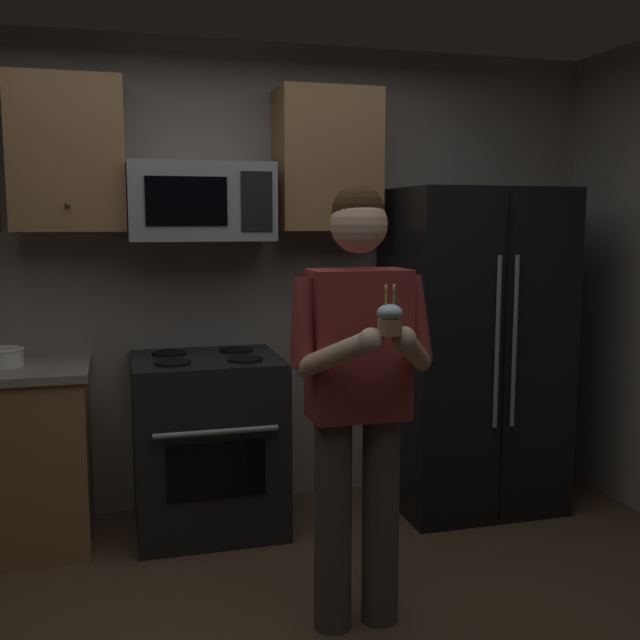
{
  "coord_description": "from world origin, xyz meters",
  "views": [
    {
      "loc": [
        -0.59,
        -2.47,
        1.62
      ],
      "look_at": [
        0.15,
        0.23,
        1.25
      ],
      "focal_mm": 41.84,
      "sensor_mm": 36.0,
      "label": 1
    }
  ],
  "objects_px": {
    "oven_range": "(208,443)",
    "refrigerator": "(472,349)",
    "person": "(359,384)",
    "microwave": "(200,202)",
    "bowl_large_white": "(3,357)",
    "cupcake": "(390,319)"
  },
  "relations": [
    {
      "from": "bowl_large_white",
      "to": "cupcake",
      "type": "xyz_separation_m",
      "value": [
        1.44,
        -1.49,
        0.33
      ]
    },
    {
      "from": "microwave",
      "to": "refrigerator",
      "type": "xyz_separation_m",
      "value": [
        1.5,
        -0.16,
        -0.82
      ]
    },
    {
      "from": "cupcake",
      "to": "bowl_large_white",
      "type": "bearing_deg",
      "value": 134.02
    },
    {
      "from": "oven_range",
      "to": "person",
      "type": "bearing_deg",
      "value": -68.15
    },
    {
      "from": "refrigerator",
      "to": "person",
      "type": "relative_size",
      "value": 1.02
    },
    {
      "from": "person",
      "to": "microwave",
      "type": "bearing_deg",
      "value": 109.94
    },
    {
      "from": "oven_range",
      "to": "refrigerator",
      "type": "distance_m",
      "value": 1.56
    },
    {
      "from": "microwave",
      "to": "refrigerator",
      "type": "distance_m",
      "value": 1.72
    },
    {
      "from": "refrigerator",
      "to": "bowl_large_white",
      "type": "height_order",
      "value": "refrigerator"
    },
    {
      "from": "bowl_large_white",
      "to": "microwave",
      "type": "bearing_deg",
      "value": 5.8
    },
    {
      "from": "bowl_large_white",
      "to": "person",
      "type": "distance_m",
      "value": 1.84
    },
    {
      "from": "bowl_large_white",
      "to": "cupcake",
      "type": "height_order",
      "value": "cupcake"
    },
    {
      "from": "microwave",
      "to": "bowl_large_white",
      "type": "height_order",
      "value": "microwave"
    },
    {
      "from": "oven_range",
      "to": "person",
      "type": "relative_size",
      "value": 0.53
    },
    {
      "from": "microwave",
      "to": "person",
      "type": "distance_m",
      "value": 1.52
    },
    {
      "from": "oven_range",
      "to": "bowl_large_white",
      "type": "xyz_separation_m",
      "value": [
        -0.98,
        0.02,
        0.51
      ]
    },
    {
      "from": "oven_range",
      "to": "refrigerator",
      "type": "xyz_separation_m",
      "value": [
        1.5,
        -0.04,
        0.44
      ]
    },
    {
      "from": "person",
      "to": "oven_range",
      "type": "bearing_deg",
      "value": 111.85
    },
    {
      "from": "microwave",
      "to": "person",
      "type": "height_order",
      "value": "microwave"
    },
    {
      "from": "person",
      "to": "cupcake",
      "type": "relative_size",
      "value": 10.13
    },
    {
      "from": "oven_range",
      "to": "person",
      "type": "height_order",
      "value": "person"
    },
    {
      "from": "refrigerator",
      "to": "bowl_large_white",
      "type": "bearing_deg",
      "value": 178.64
    }
  ]
}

